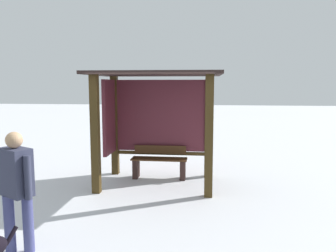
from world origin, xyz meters
name	(u,v)px	position (x,y,z in m)	size (l,w,h in m)	color
ground_plane	(157,184)	(0.00, 0.00, 0.00)	(60.00, 60.00, 0.00)	silver
bus_shelter	(153,105)	(-0.12, 0.24, 1.81)	(2.85, 2.03, 2.54)	#3C2C13
bench_left_inside	(159,163)	(0.00, 0.49, 0.37)	(1.35, 0.40, 0.78)	#472C17
person_walking	(17,183)	(-1.40, -3.31, 0.97)	(0.59, 0.44, 1.66)	#363952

